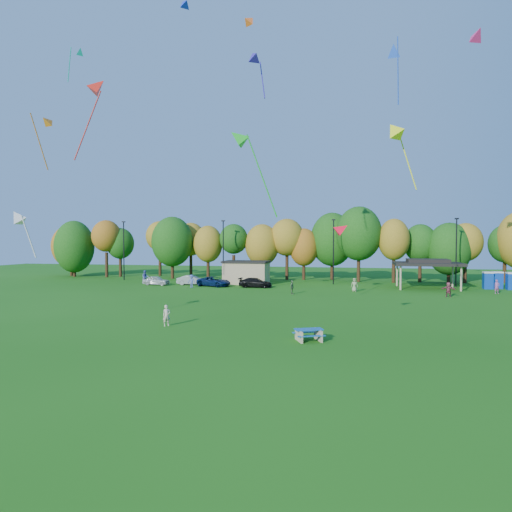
% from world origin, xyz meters
% --- Properties ---
extents(ground, '(160.00, 160.00, 0.00)m').
position_xyz_m(ground, '(0.00, 0.00, 0.00)').
color(ground, '#19600F').
rests_on(ground, ground).
extents(tree_line, '(93.57, 10.55, 11.15)m').
position_xyz_m(tree_line, '(-1.03, 45.51, 5.91)').
color(tree_line, black).
rests_on(tree_line, ground).
extents(lamp_posts, '(64.50, 0.25, 9.09)m').
position_xyz_m(lamp_posts, '(2.00, 40.00, 4.90)').
color(lamp_posts, black).
rests_on(lamp_posts, ground).
extents(utility_building, '(6.30, 4.30, 3.25)m').
position_xyz_m(utility_building, '(-10.00, 38.00, 1.64)').
color(utility_building, tan).
rests_on(utility_building, ground).
extents(pavilion, '(8.20, 6.20, 3.77)m').
position_xyz_m(pavilion, '(14.00, 37.00, 3.23)').
color(pavilion, tan).
rests_on(pavilion, ground).
extents(porta_potties, '(3.75, 2.25, 2.18)m').
position_xyz_m(porta_potties, '(22.69, 38.09, 1.10)').
color(porta_potties, '#0C389E').
rests_on(porta_potties, ground).
extents(picnic_table, '(2.14, 1.99, 0.74)m').
position_xyz_m(picnic_table, '(2.28, 3.41, 0.43)').
color(picnic_table, tan).
rests_on(picnic_table, ground).
extents(kite_flyer, '(0.66, 0.64, 1.52)m').
position_xyz_m(kite_flyer, '(-8.19, 6.08, 0.76)').
color(kite_flyer, beige).
rests_on(kite_flyer, ground).
extents(car_a, '(3.73, 1.61, 1.26)m').
position_xyz_m(car_a, '(-21.70, 33.61, 0.63)').
color(car_a, silver).
rests_on(car_a, ground).
extents(car_b, '(4.12, 1.79, 1.32)m').
position_xyz_m(car_b, '(-17.00, 34.84, 0.66)').
color(car_b, '#9A9A9F').
rests_on(car_b, ground).
extents(car_c, '(5.11, 3.53, 1.30)m').
position_xyz_m(car_c, '(-13.43, 33.65, 0.65)').
color(car_c, navy).
rests_on(car_c, ground).
extents(car_d, '(4.35, 1.79, 1.26)m').
position_xyz_m(car_d, '(-7.72, 33.51, 0.63)').
color(car_d, black).
rests_on(car_d, ground).
extents(far_person_0, '(0.54, 0.98, 1.58)m').
position_xyz_m(far_person_0, '(-2.03, 27.14, 0.79)').
color(far_person_0, '#58794A').
rests_on(far_person_0, ground).
extents(far_person_1, '(0.81, 0.54, 1.61)m').
position_xyz_m(far_person_1, '(4.91, 31.39, 0.81)').
color(far_person_1, '#8E9E6C').
rests_on(far_person_1, ground).
extents(far_person_2, '(1.14, 1.07, 1.86)m').
position_xyz_m(far_person_2, '(-24.20, 35.37, 0.93)').
color(far_person_2, '#515BB3').
rests_on(far_person_2, ground).
extents(far_person_3, '(0.67, 0.52, 1.63)m').
position_xyz_m(far_person_3, '(20.97, 32.70, 0.81)').
color(far_person_3, '#AB518F').
rests_on(far_person_3, ground).
extents(far_person_4, '(1.14, 0.72, 1.68)m').
position_xyz_m(far_person_4, '(-15.78, 31.47, 0.84)').
color(far_person_4, '#4D5CA9').
rests_on(far_person_4, ground).
extents(far_person_5, '(1.60, 0.86, 1.65)m').
position_xyz_m(far_person_5, '(14.91, 28.23, 0.82)').
color(far_person_5, '#89394A').
rests_on(far_person_5, ground).
extents(kite_0, '(1.56, 1.57, 1.27)m').
position_xyz_m(kite_0, '(-9.22, 12.47, 26.06)').
color(kite_0, '#162CCC').
extents(kite_1, '(1.96, 2.73, 4.52)m').
position_xyz_m(kite_1, '(-4.07, 16.37, 22.72)').
color(kite_1, '#2E1C9E').
extents(kite_2, '(1.70, 1.92, 1.61)m').
position_xyz_m(kite_2, '(14.19, 14.67, 22.26)').
color(kite_2, '#D2236B').
extents(kite_3, '(1.36, 1.12, 1.24)m').
position_xyz_m(kite_3, '(4.16, 7.18, 6.92)').
color(kite_3, '#FC0E27').
extents(kite_4, '(1.29, 3.10, 5.29)m').
position_xyz_m(kite_4, '(-22.73, 12.62, 16.99)').
color(kite_4, orange).
extents(kite_5, '(2.17, 1.08, 3.45)m').
position_xyz_m(kite_5, '(-17.35, 2.40, 7.72)').
color(kite_5, '#BABABA').
extents(kite_7, '(3.01, 2.84, 5.57)m').
position_xyz_m(kite_7, '(7.91, 12.71, 14.64)').
color(kite_7, yellow).
extents(kite_8, '(3.63, 2.49, 6.42)m').
position_xyz_m(kite_8, '(-14.46, 7.80, 17.98)').
color(kite_8, red).
extents(kite_10, '(2.05, 2.17, 1.74)m').
position_xyz_m(kite_10, '(-6.98, 27.50, 31.40)').
color(kite_10, orange).
extents(kite_11, '(2.36, 2.03, 4.34)m').
position_xyz_m(kite_11, '(-28.00, 25.96, 29.07)').
color(kite_11, '#0CB495').
extents(kite_13, '(4.39, 1.66, 7.45)m').
position_xyz_m(kite_13, '(-4.31, 11.47, 14.35)').
color(kite_13, green).
extents(kite_15, '(1.64, 3.87, 6.46)m').
position_xyz_m(kite_15, '(8.52, 22.39, 24.58)').
color(kite_15, blue).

